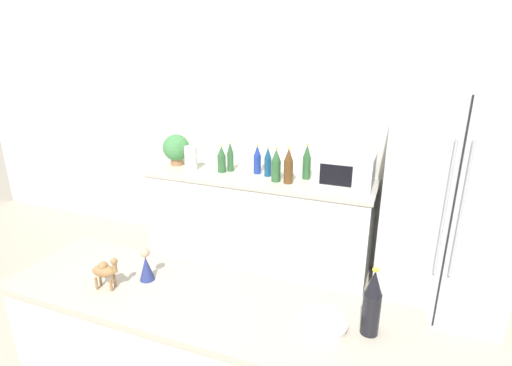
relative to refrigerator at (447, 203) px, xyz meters
name	(u,v)px	position (x,y,z in m)	size (l,w,h in m)	color
wall_back	(296,131)	(-1.33, 0.42, 0.38)	(8.00, 0.06, 2.55)	silver
back_counter	(258,220)	(-1.59, 0.09, -0.44)	(2.13, 0.63, 0.91)	white
refrigerator	(447,203)	(0.00, 0.00, 0.00)	(0.94, 0.76, 1.80)	silver
potted_plant	(176,148)	(-2.48, 0.12, 0.17)	(0.26, 0.26, 0.31)	#9E6B47
paper_towel_roll	(191,158)	(-2.25, 0.02, 0.12)	(0.12, 0.12, 0.23)	white
microwave	(345,170)	(-0.81, 0.11, 0.15)	(0.48, 0.37, 0.28)	white
back_bottle_0	(257,160)	(-1.62, 0.15, 0.14)	(0.07, 0.07, 0.27)	navy
back_bottle_1	(230,157)	(-1.89, 0.13, 0.14)	(0.06, 0.06, 0.29)	#2D6033
back_bottle_2	(307,162)	(-1.16, 0.16, 0.16)	(0.07, 0.07, 0.32)	#2D6033
back_bottle_3	(222,159)	(-1.95, 0.07, 0.13)	(0.08, 0.08, 0.26)	#2D6033
back_bottle_4	(276,166)	(-1.39, 0.00, 0.15)	(0.08, 0.08, 0.30)	#2D6033
back_bottle_5	(268,162)	(-1.51, 0.11, 0.14)	(0.06, 0.06, 0.28)	navy
back_bottle_6	(288,166)	(-1.28, -0.01, 0.16)	(0.08, 0.08, 0.32)	brown
wine_bottle	(372,303)	(-0.40, -1.77, 0.19)	(0.07, 0.07, 0.30)	black
fruit_bowl	(323,324)	(-0.58, -1.82, 0.07)	(0.21, 0.21, 0.05)	white
camel_figurine	(105,270)	(-1.61, -1.90, 0.14)	(0.14, 0.08, 0.17)	olive
wise_man_figurine_blue	(146,266)	(-1.48, -1.77, 0.12)	(0.07, 0.07, 0.17)	navy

